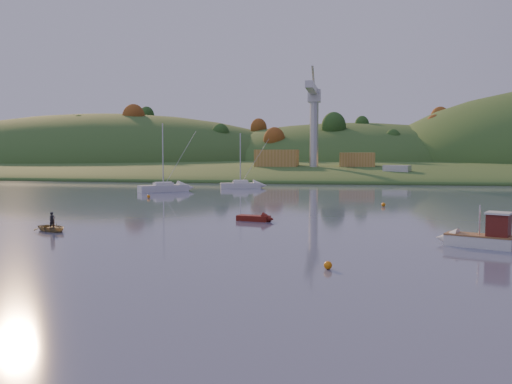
% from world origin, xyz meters
% --- Properties ---
extents(ground, '(500.00, 500.00, 0.00)m').
position_xyz_m(ground, '(0.00, 0.00, 0.00)').
color(ground, '#39445E').
rests_on(ground, ground).
extents(far_shore, '(620.00, 220.00, 1.50)m').
position_xyz_m(far_shore, '(0.00, 230.00, 0.00)').
color(far_shore, '#29491D').
rests_on(far_shore, ground).
extents(shore_slope, '(640.00, 150.00, 7.00)m').
position_xyz_m(shore_slope, '(0.00, 165.00, 0.00)').
color(shore_slope, '#29491D').
rests_on(shore_slope, ground).
extents(hill_left, '(170.00, 140.00, 44.00)m').
position_xyz_m(hill_left, '(-90.00, 200.00, 0.00)').
color(hill_left, '#29491D').
rests_on(hill_left, ground).
extents(hill_center, '(140.00, 120.00, 36.00)m').
position_xyz_m(hill_center, '(10.00, 210.00, 0.00)').
color(hill_center, '#29491D').
rests_on(hill_center, ground).
extents(hillside_trees, '(280.00, 50.00, 32.00)m').
position_xyz_m(hillside_trees, '(0.00, 185.00, 0.00)').
color(hillside_trees, '#184519').
rests_on(hillside_trees, ground).
extents(wharf, '(42.00, 16.00, 2.40)m').
position_xyz_m(wharf, '(5.00, 122.00, 1.20)').
color(wharf, slate).
rests_on(wharf, ground).
extents(shed_west, '(11.00, 8.00, 4.80)m').
position_xyz_m(shed_west, '(-8.00, 123.00, 4.80)').
color(shed_west, '#A67937').
rests_on(shed_west, wharf).
extents(shed_east, '(9.00, 7.00, 4.00)m').
position_xyz_m(shed_east, '(13.00, 124.00, 4.40)').
color(shed_east, '#A67937').
rests_on(shed_east, wharf).
extents(dock_crane, '(3.20, 28.00, 20.30)m').
position_xyz_m(dock_crane, '(2.00, 118.39, 17.17)').
color(dock_crane, '#B7B7BC').
rests_on(dock_crane, wharf).
extents(fishing_boat, '(5.71, 3.83, 3.51)m').
position_xyz_m(fishing_boat, '(20.98, 16.25, 0.78)').
color(fishing_boat, silver).
rests_on(fishing_boat, ground).
extents(sailboat_near, '(8.11, 7.07, 11.55)m').
position_xyz_m(sailboat_near, '(-19.70, 65.20, 0.75)').
color(sailboat_near, silver).
rests_on(sailboat_near, ground).
extents(sailboat_far, '(7.66, 4.19, 10.19)m').
position_xyz_m(sailboat_far, '(-8.51, 76.08, 0.68)').
color(sailboat_far, silver).
rests_on(sailboat_far, ground).
extents(canoe, '(3.95, 3.56, 0.67)m').
position_xyz_m(canoe, '(-13.64, 18.25, 0.34)').
color(canoe, '#9C8856').
rests_on(canoe, ground).
extents(paddler, '(0.55, 0.63, 1.44)m').
position_xyz_m(paddler, '(-13.64, 18.25, 0.72)').
color(paddler, black).
rests_on(paddler, ground).
extents(red_tender, '(4.04, 2.18, 1.31)m').
position_xyz_m(red_tender, '(3.09, 28.31, 0.27)').
color(red_tender, '#5E150D').
rests_on(red_tender, ground).
extents(work_vessel, '(14.67, 9.79, 3.55)m').
position_xyz_m(work_vessel, '(22.05, 108.00, 1.27)').
color(work_vessel, slate).
rests_on(work_vessel, ground).
extents(buoy_0, '(0.50, 0.50, 0.50)m').
position_xyz_m(buoy_0, '(10.78, 6.32, 0.25)').
color(buoy_0, orange).
rests_on(buoy_0, ground).
extents(buoy_1, '(0.50, 0.50, 0.50)m').
position_xyz_m(buoy_1, '(15.92, 45.41, 0.25)').
color(buoy_1, orange).
rests_on(buoy_1, ground).
extents(buoy_2, '(0.50, 0.50, 0.50)m').
position_xyz_m(buoy_2, '(-17.54, 52.33, 0.25)').
color(buoy_2, orange).
rests_on(buoy_2, ground).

